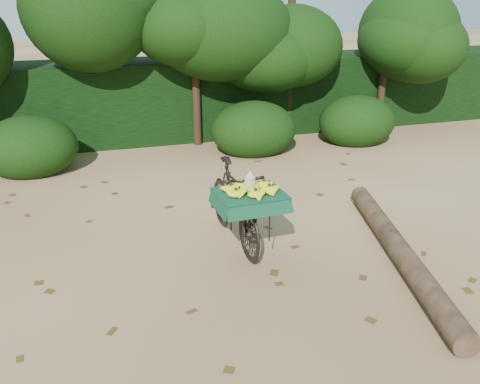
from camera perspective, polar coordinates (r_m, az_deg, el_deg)
name	(u,v)px	position (r m, az deg, el deg)	size (l,w,h in m)	color
ground	(254,249)	(6.84, 1.56, -6.43)	(80.00, 80.00, 0.00)	tan
vendor_bicycle	(235,203)	(6.77, -0.59, -1.29)	(0.83, 1.89, 1.14)	black
fallen_log	(399,249)	(6.84, 17.39, -6.16)	(0.28, 0.28, 3.87)	brown
hedge_backdrop	(167,99)	(12.40, -8.25, 10.33)	(26.00, 1.80, 1.80)	black
tree_row	(140,55)	(11.36, -11.14, 14.81)	(14.50, 2.00, 4.00)	black
bush_clumps	(208,136)	(10.68, -3.56, 6.32)	(8.80, 1.70, 0.90)	black
leaf_litter	(239,229)	(7.39, -0.11, -4.19)	(7.00, 7.30, 0.01)	#493713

